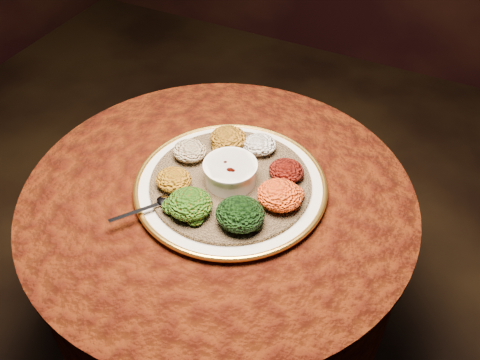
% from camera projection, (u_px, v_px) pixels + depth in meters
% --- Properties ---
extents(table, '(0.96, 0.96, 0.73)m').
position_uv_depth(table, '(220.00, 241.00, 1.42)').
color(table, black).
rests_on(table, ground).
extents(platter, '(0.59, 0.59, 0.02)m').
position_uv_depth(platter, '(231.00, 186.00, 1.30)').
color(platter, silver).
rests_on(platter, table).
extents(injera, '(0.48, 0.48, 0.01)m').
position_uv_depth(injera, '(231.00, 182.00, 1.29)').
color(injera, olive).
rests_on(injera, platter).
extents(stew_bowl, '(0.13, 0.13, 0.05)m').
position_uv_depth(stew_bowl, '(230.00, 171.00, 1.26)').
color(stew_bowl, white).
rests_on(stew_bowl, injera).
extents(spoon, '(0.11, 0.13, 0.01)m').
position_uv_depth(spoon, '(162.00, 203.00, 1.22)').
color(spoon, silver).
rests_on(spoon, injera).
extents(portion_ayib, '(0.08, 0.08, 0.04)m').
position_uv_depth(portion_ayib, '(260.00, 144.00, 1.35)').
color(portion_ayib, white).
rests_on(portion_ayib, injera).
extents(portion_kitfo, '(0.09, 0.08, 0.04)m').
position_uv_depth(portion_kitfo, '(286.00, 171.00, 1.28)').
color(portion_kitfo, black).
rests_on(portion_kitfo, injera).
extents(portion_tikil, '(0.11, 0.10, 0.05)m').
position_uv_depth(portion_tikil, '(280.00, 195.00, 1.22)').
color(portion_tikil, '#A5670D').
rests_on(portion_tikil, injera).
extents(portion_gomen, '(0.11, 0.10, 0.05)m').
position_uv_depth(portion_gomen, '(240.00, 214.00, 1.17)').
color(portion_gomen, black).
rests_on(portion_gomen, injera).
extents(portion_mixveg, '(0.10, 0.10, 0.05)m').
position_uv_depth(portion_mixveg, '(190.00, 204.00, 1.20)').
color(portion_mixveg, '#A53E0A').
rests_on(portion_mixveg, injera).
extents(portion_kik, '(0.09, 0.08, 0.04)m').
position_uv_depth(portion_kik, '(174.00, 179.00, 1.26)').
color(portion_kik, '#A55C0E').
rests_on(portion_kik, injera).
extents(portion_timatim, '(0.09, 0.08, 0.04)m').
position_uv_depth(portion_timatim, '(190.00, 151.00, 1.33)').
color(portion_timatim, maroon).
rests_on(portion_timatim, injera).
extents(portion_shiro, '(0.10, 0.09, 0.05)m').
position_uv_depth(portion_shiro, '(228.00, 138.00, 1.37)').
color(portion_shiro, '#9C5A12').
rests_on(portion_shiro, injera).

